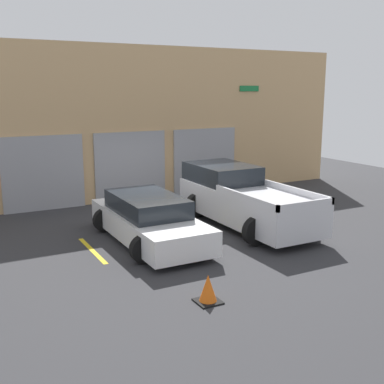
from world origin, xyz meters
name	(u,v)px	position (x,y,z in m)	size (l,w,h in m)	color
ground_plane	(172,218)	(0.00, 0.00, 0.00)	(28.00, 28.00, 0.00)	#2D2D30
shophouse_building	(131,125)	(0.00, 3.29, 2.72)	(17.85, 0.68, 5.51)	tan
pickup_truck	(242,198)	(1.56, -1.60, 0.79)	(2.35, 5.16, 1.66)	silver
sedan_white	(149,220)	(-1.56, -1.84, 0.60)	(2.16, 4.63, 1.25)	white
parking_stripe_far_left	(92,250)	(-3.12, -1.87, 0.00)	(0.12, 2.20, 0.01)	gold
parking_stripe_left	(200,233)	(0.00, -1.87, 0.00)	(0.12, 2.20, 0.01)	gold
parking_stripe_centre	(288,219)	(3.12, -1.87, 0.00)	(0.12, 2.20, 0.01)	gold
traffic_cone	(208,290)	(-2.04, -5.84, 0.25)	(0.47, 0.47, 0.55)	black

